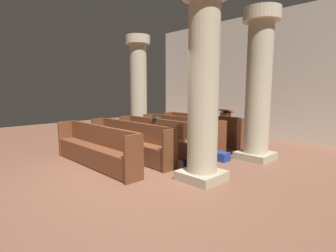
{
  "coord_description": "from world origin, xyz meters",
  "views": [
    {
      "loc": [
        4.46,
        -3.19,
        1.77
      ],
      "look_at": [
        -0.7,
        1.91,
        0.75
      ],
      "focal_mm": 27.63,
      "sensor_mm": 36.0,
      "label": 1
    }
  ],
  "objects_px": {
    "pew_row_3": "(130,139)",
    "kneeler_box_blue": "(221,156)",
    "pew_row_4": "(95,145)",
    "hymn_book": "(157,118)",
    "lectern": "(225,126)",
    "pillar_far_side": "(138,86)",
    "pew_row_2": "(158,135)",
    "kneeler_box_navy": "(193,163)",
    "pew_row_0": "(200,128)",
    "pew_row_1": "(181,131)",
    "pillar_aisle_side": "(259,84)",
    "pillar_aisle_rear": "(203,82)"
  },
  "relations": [
    {
      "from": "lectern",
      "to": "pillar_far_side",
      "type": "bearing_deg",
      "value": -140.01
    },
    {
      "from": "lectern",
      "to": "hymn_book",
      "type": "xyz_separation_m",
      "value": [
        -0.42,
        -3.0,
        0.5
      ]
    },
    {
      "from": "pillar_far_side",
      "to": "pillar_aisle_rear",
      "type": "xyz_separation_m",
      "value": [
        4.59,
        -2.07,
        0.0
      ]
    },
    {
      "from": "pew_row_3",
      "to": "kneeler_box_blue",
      "type": "bearing_deg",
      "value": 39.95
    },
    {
      "from": "pillar_far_side",
      "to": "kneeler_box_blue",
      "type": "height_order",
      "value": "pillar_far_side"
    },
    {
      "from": "pew_row_1",
      "to": "lectern",
      "type": "height_order",
      "value": "lectern"
    },
    {
      "from": "pillar_far_side",
      "to": "pew_row_2",
      "type": "bearing_deg",
      "value": -26.48
    },
    {
      "from": "pew_row_4",
      "to": "pew_row_1",
      "type": "bearing_deg",
      "value": 90.0
    },
    {
      "from": "pew_row_0",
      "to": "pew_row_2",
      "type": "height_order",
      "value": "same"
    },
    {
      "from": "pew_row_1",
      "to": "pillar_aisle_rear",
      "type": "relative_size",
      "value": 0.82
    },
    {
      "from": "hymn_book",
      "to": "kneeler_box_blue",
      "type": "height_order",
      "value": "hymn_book"
    },
    {
      "from": "kneeler_box_navy",
      "to": "pillar_far_side",
      "type": "bearing_deg",
      "value": 158.63
    },
    {
      "from": "pillar_aisle_side",
      "to": "kneeler_box_blue",
      "type": "height_order",
      "value": "pillar_aisle_side"
    },
    {
      "from": "pew_row_0",
      "to": "hymn_book",
      "type": "distance_m",
      "value": 1.84
    },
    {
      "from": "pillar_aisle_side",
      "to": "hymn_book",
      "type": "distance_m",
      "value": 2.95
    },
    {
      "from": "pew_row_0",
      "to": "pillar_aisle_rear",
      "type": "bearing_deg",
      "value": -51.25
    },
    {
      "from": "hymn_book",
      "to": "kneeler_box_blue",
      "type": "relative_size",
      "value": 0.55
    },
    {
      "from": "kneeler_box_navy",
      "to": "pew_row_0",
      "type": "bearing_deg",
      "value": 125.14
    },
    {
      "from": "pew_row_0",
      "to": "pillar_far_side",
      "type": "xyz_separation_m",
      "value": [
        -2.27,
        -0.82,
        1.42
      ]
    },
    {
      "from": "pew_row_1",
      "to": "pillar_aisle_side",
      "type": "distance_m",
      "value": 2.74
    },
    {
      "from": "pew_row_2",
      "to": "kneeler_box_navy",
      "type": "distance_m",
      "value": 1.76
    },
    {
      "from": "pew_row_2",
      "to": "pew_row_1",
      "type": "bearing_deg",
      "value": 90.0
    },
    {
      "from": "pew_row_0",
      "to": "kneeler_box_navy",
      "type": "relative_size",
      "value": 9.46
    },
    {
      "from": "pillar_far_side",
      "to": "lectern",
      "type": "xyz_separation_m",
      "value": [
        2.45,
        2.05,
        -1.47
      ]
    },
    {
      "from": "pew_row_1",
      "to": "pew_row_4",
      "type": "height_order",
      "value": "same"
    },
    {
      "from": "pew_row_2",
      "to": "pillar_aisle_side",
      "type": "distance_m",
      "value": 3.01
    },
    {
      "from": "pew_row_3",
      "to": "kneeler_box_blue",
      "type": "xyz_separation_m",
      "value": [
        1.78,
        1.49,
        -0.39
      ]
    },
    {
      "from": "pillar_far_side",
      "to": "kneeler_box_navy",
      "type": "distance_m",
      "value": 4.6
    },
    {
      "from": "pillar_aisle_side",
      "to": "hymn_book",
      "type": "bearing_deg",
      "value": -156.76
    },
    {
      "from": "pew_row_2",
      "to": "kneeler_box_blue",
      "type": "height_order",
      "value": "pew_row_2"
    },
    {
      "from": "pillar_aisle_rear",
      "to": "pillar_aisle_side",
      "type": "bearing_deg",
      "value": 90.0
    },
    {
      "from": "pew_row_1",
      "to": "hymn_book",
      "type": "bearing_deg",
      "value": -106.91
    },
    {
      "from": "kneeler_box_navy",
      "to": "pillar_aisle_side",
      "type": "bearing_deg",
      "value": 68.72
    },
    {
      "from": "pew_row_0",
      "to": "pillar_far_side",
      "type": "bearing_deg",
      "value": -160.11
    },
    {
      "from": "pillar_aisle_side",
      "to": "lectern",
      "type": "xyz_separation_m",
      "value": [
        -2.14,
        1.9,
        -1.47
      ]
    },
    {
      "from": "pew_row_3",
      "to": "kneeler_box_blue",
      "type": "relative_size",
      "value": 7.58
    },
    {
      "from": "pew_row_3",
      "to": "pew_row_4",
      "type": "xyz_separation_m",
      "value": [
        0.0,
        -0.98,
        0.0
      ]
    },
    {
      "from": "pew_row_3",
      "to": "pillar_far_side",
      "type": "xyz_separation_m",
      "value": [
        -2.27,
        2.11,
        1.42
      ]
    },
    {
      "from": "pillar_aisle_rear",
      "to": "kneeler_box_blue",
      "type": "height_order",
      "value": "pillar_aisle_rear"
    },
    {
      "from": "hymn_book",
      "to": "kneeler_box_blue",
      "type": "bearing_deg",
      "value": 9.28
    },
    {
      "from": "kneeler_box_blue",
      "to": "pillar_aisle_side",
      "type": "bearing_deg",
      "value": 55.05
    },
    {
      "from": "pew_row_0",
      "to": "pew_row_1",
      "type": "distance_m",
      "value": 0.98
    },
    {
      "from": "pillar_far_side",
      "to": "kneeler_box_blue",
      "type": "distance_m",
      "value": 4.49
    },
    {
      "from": "kneeler_box_blue",
      "to": "lectern",
      "type": "bearing_deg",
      "value": 121.06
    },
    {
      "from": "pew_row_4",
      "to": "hymn_book",
      "type": "distance_m",
      "value": 2.2
    },
    {
      "from": "hymn_book",
      "to": "kneeler_box_navy",
      "type": "xyz_separation_m",
      "value": [
        1.9,
        -0.59,
        -0.85
      ]
    },
    {
      "from": "pew_row_2",
      "to": "pew_row_0",
      "type": "bearing_deg",
      "value": 90.0
    },
    {
      "from": "pew_row_2",
      "to": "pew_row_4",
      "type": "relative_size",
      "value": 1.0
    },
    {
      "from": "hymn_book",
      "to": "pew_row_2",
      "type": "bearing_deg",
      "value": -37.93
    },
    {
      "from": "pew_row_3",
      "to": "kneeler_box_navy",
      "type": "bearing_deg",
      "value": 18.91
    }
  ]
}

